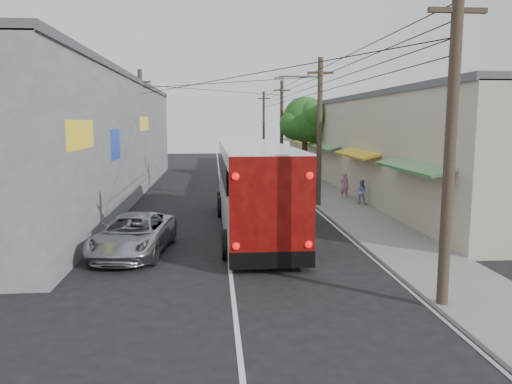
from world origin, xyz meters
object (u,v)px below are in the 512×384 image
pedestrian_far (361,192)px  parked_suv (293,182)px  coach_bus (253,186)px  parked_car_mid (276,179)px  jeepney (134,235)px  parked_car_far (264,168)px  pedestrian_near (344,185)px

pedestrian_far → parked_suv: bearing=-32.3°
pedestrian_far → coach_bus: bearing=67.6°
coach_bus → parked_car_mid: bearing=78.0°
jeepney → pedestrian_far: size_ratio=3.58×
parked_suv → parked_car_far: size_ratio=1.28×
parked_car_mid → pedestrian_near: 5.95m
parked_car_far → pedestrian_near: (3.51, -13.49, 0.15)m
pedestrian_near → pedestrian_far: size_ratio=1.05×
parked_car_mid → pedestrian_far: bearing=-64.5°
parked_car_far → pedestrian_near: bearing=-70.1°
jeepney → pedestrian_near: pedestrian_near is taller
parked_suv → parked_car_mid: 2.43m
coach_bus → parked_suv: 11.12m
pedestrian_far → parked_car_mid: bearing=-35.8°
coach_bus → parked_car_far: coach_bus is taller
parked_suv → pedestrian_near: bearing=-50.2°
coach_bus → parked_car_mid: size_ratio=3.06×
parked_suv → pedestrian_far: bearing=-66.4°
jeepney → parked_car_mid: (7.13, 16.36, 0.02)m
parked_suv → pedestrian_far: (3.00, -4.99, 0.02)m
jeepney → pedestrian_far: 14.21m
parked_car_mid → parked_car_far: size_ratio=0.98×
coach_bus → parked_car_far: bearing=82.5°
jeepney → pedestrian_near: size_ratio=3.40×
parked_suv → parked_car_far: (-0.80, 10.98, -0.09)m
jeepney → parked_car_mid: parked_car_mid is taller
coach_bus → pedestrian_near: 10.14m
parked_car_far → pedestrian_far: (3.80, -15.97, 0.11)m
coach_bus → pedestrian_near: size_ratio=8.76×
parked_suv → pedestrian_near: parked_suv is taller
parked_car_mid → pedestrian_far: size_ratio=3.01×
jeepney → parked_suv: bearing=67.1°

